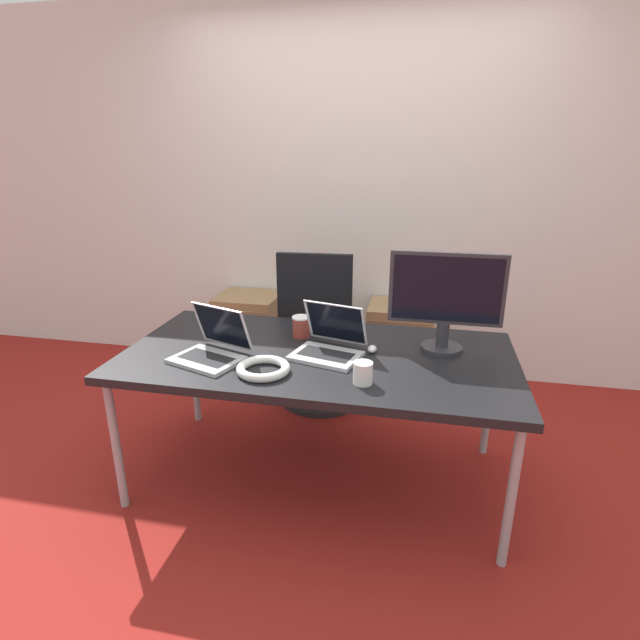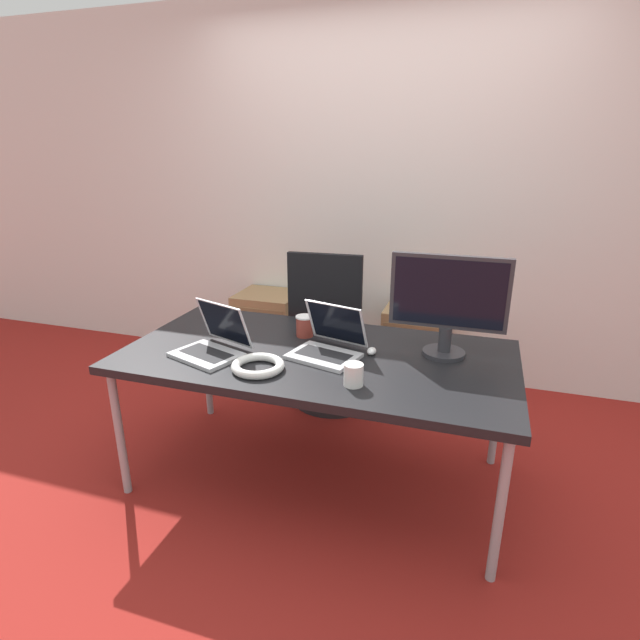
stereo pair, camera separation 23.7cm
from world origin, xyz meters
name	(u,v)px [view 1 (the left image)]	position (x,y,z in m)	size (l,w,h in m)	color
ground_plane	(318,476)	(0.00, 0.00, 0.00)	(14.00, 14.00, 0.00)	maroon
wall_back	(361,196)	(0.00, 1.45, 1.30)	(10.00, 0.05, 2.60)	silver
desk	(318,360)	(0.00, 0.00, 0.66)	(1.85, 0.94, 0.70)	black
office_chair	(319,349)	(-0.16, 0.78, 0.39)	(0.56, 0.57, 1.06)	#232326
cabinet_left	(250,333)	(-0.79, 1.21, 0.29)	(0.45, 0.41, 0.59)	#99754C
cabinet_right	(399,344)	(0.33, 1.21, 0.29)	(0.45, 0.41, 0.59)	#99754C
laptop_left	(329,344)	(0.05, 0.00, 0.75)	(0.35, 0.37, 0.23)	silver
laptop_right	(212,348)	(-0.47, -0.16, 0.75)	(0.37, 0.38, 0.23)	silver
monitor	(446,298)	(0.58, 0.16, 0.96)	(0.53, 0.20, 0.48)	#2D2D33
mouse	(372,349)	(0.25, 0.06, 0.72)	(0.04, 0.06, 0.03)	silver
coffee_cup_white	(363,373)	(0.25, -0.28, 0.75)	(0.08, 0.08, 0.09)	white
coffee_cup_brown	(301,327)	(-0.13, 0.19, 0.76)	(0.09, 0.09, 0.11)	maroon
cable_coil	(263,368)	(-0.19, -0.26, 0.72)	(0.24, 0.24, 0.04)	white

